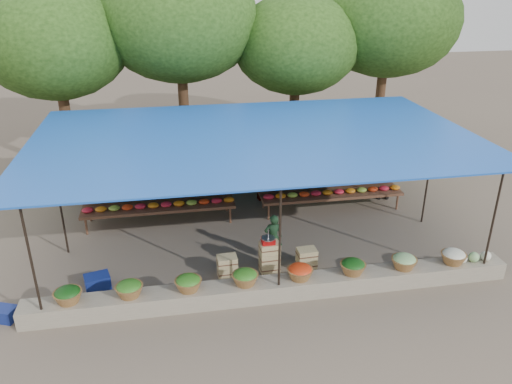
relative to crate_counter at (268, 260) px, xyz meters
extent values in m
plane|color=#67584C|center=(-0.01, 1.75, -0.31)|extent=(60.00, 60.00, 0.00)
cube|color=slate|center=(-0.01, -1.00, -0.11)|extent=(10.60, 0.55, 0.40)
cylinder|color=black|center=(-4.81, -1.15, 1.09)|extent=(0.05, 0.05, 2.80)
cylinder|color=black|center=(-0.01, -1.15, 1.09)|extent=(0.05, 0.05, 2.80)
cylinder|color=black|center=(4.79, -1.15, 1.09)|extent=(0.05, 0.05, 2.80)
cylinder|color=black|center=(-4.81, 1.75, 1.09)|extent=(0.05, 0.05, 2.80)
cylinder|color=black|center=(4.79, 1.75, 1.09)|extent=(0.05, 0.05, 2.80)
cylinder|color=black|center=(-4.81, 4.65, 1.09)|extent=(0.05, 0.05, 2.80)
cylinder|color=black|center=(-0.01, 4.65, 1.09)|extent=(0.05, 0.05, 2.80)
cylinder|color=black|center=(4.79, 4.65, 1.09)|extent=(0.05, 0.05, 2.80)
cube|color=#184EB5|center=(-0.01, 1.75, 2.49)|extent=(10.80, 6.60, 0.04)
cube|color=#184EB5|center=(-0.01, -0.25, 2.31)|extent=(10.80, 2.19, 0.26)
cube|color=#184EB5|center=(-0.01, 3.75, 2.31)|extent=(10.80, 2.19, 0.26)
cylinder|color=#AAA9AF|center=(-0.01, 3.15, 1.71)|extent=(9.60, 0.01, 0.01)
ellipsoid|color=yellow|center=(-4.51, 3.15, 1.43)|extent=(0.23, 0.17, 0.30)
ellipsoid|color=yellow|center=(-3.86, 3.15, 1.43)|extent=(0.23, 0.17, 0.30)
ellipsoid|color=yellow|center=(-3.22, 3.15, 1.43)|extent=(0.23, 0.17, 0.30)
ellipsoid|color=yellow|center=(-2.58, 3.15, 1.43)|extent=(0.23, 0.17, 0.30)
ellipsoid|color=yellow|center=(-1.93, 3.15, 1.43)|extent=(0.23, 0.17, 0.30)
ellipsoid|color=yellow|center=(-1.29, 3.15, 1.43)|extent=(0.23, 0.17, 0.30)
ellipsoid|color=yellow|center=(-0.65, 3.15, 1.43)|extent=(0.23, 0.17, 0.30)
ellipsoid|color=yellow|center=(-0.01, 3.15, 1.43)|extent=(0.23, 0.17, 0.30)
ellipsoid|color=yellow|center=(0.64, 3.15, 1.43)|extent=(0.23, 0.17, 0.30)
ellipsoid|color=yellow|center=(1.28, 3.15, 1.43)|extent=(0.23, 0.17, 0.30)
ellipsoid|color=yellow|center=(1.92, 3.15, 1.43)|extent=(0.23, 0.17, 0.30)
ellipsoid|color=yellow|center=(2.57, 3.15, 1.43)|extent=(0.23, 0.17, 0.30)
ellipsoid|color=yellow|center=(3.21, 3.15, 1.43)|extent=(0.23, 0.17, 0.30)
ellipsoid|color=yellow|center=(3.85, 3.15, 1.43)|extent=(0.23, 0.17, 0.30)
ellipsoid|color=yellow|center=(4.49, 3.15, 1.43)|extent=(0.23, 0.17, 0.30)
ellipsoid|color=#144813|center=(-4.31, -1.00, 0.31)|extent=(0.52, 0.52, 0.23)
ellipsoid|color=#31731E|center=(-3.11, -1.00, 0.31)|extent=(0.52, 0.52, 0.23)
ellipsoid|color=#31731E|center=(-1.91, -1.00, 0.31)|extent=(0.52, 0.52, 0.23)
ellipsoid|color=#31731E|center=(-0.71, -1.00, 0.31)|extent=(0.52, 0.52, 0.23)
ellipsoid|color=red|center=(0.49, -1.00, 0.31)|extent=(0.52, 0.52, 0.23)
ellipsoid|color=#144813|center=(1.69, -1.00, 0.31)|extent=(0.52, 0.52, 0.23)
ellipsoid|color=#87BD76|center=(2.89, -1.00, 0.31)|extent=(0.52, 0.52, 0.23)
ellipsoid|color=beige|center=(4.09, -1.00, 0.31)|extent=(0.52, 0.52, 0.23)
cube|color=#1C4F25|center=(-0.01, 4.90, 0.94)|extent=(10.60, 0.06, 2.50)
cylinder|color=#392715|center=(-5.51, 7.55, 1.67)|extent=(0.36, 0.36, 3.97)
ellipsoid|color=#19350E|center=(-5.51, 7.55, 4.15)|extent=(4.77, 4.77, 3.69)
cylinder|color=#392715|center=(-1.51, 7.95, 1.93)|extent=(0.36, 0.36, 4.48)
ellipsoid|color=#19350E|center=(-1.51, 7.95, 4.73)|extent=(5.39, 5.39, 4.17)
cylinder|color=#392715|center=(2.49, 7.65, 1.55)|extent=(0.36, 0.36, 3.71)
ellipsoid|color=#19350E|center=(2.49, 7.65, 3.87)|extent=(4.47, 4.47, 3.45)
cylinder|color=#392715|center=(5.99, 8.05, 1.87)|extent=(0.36, 0.36, 4.35)
ellipsoid|color=#19350E|center=(5.99, 8.05, 4.59)|extent=(5.24, 5.24, 4.05)
cube|color=#502E20|center=(-2.51, 3.05, 0.19)|extent=(4.20, 0.95, 0.08)
cube|color=#502E20|center=(-2.51, 3.35, 0.47)|extent=(4.20, 0.35, 0.06)
cylinder|color=#502E20|center=(-4.46, 2.65, -0.06)|extent=(0.06, 0.06, 0.50)
cylinder|color=#502E20|center=(-0.56, 2.65, -0.06)|extent=(0.06, 0.06, 0.50)
cylinder|color=#502E20|center=(-4.46, 3.45, -0.06)|extent=(0.06, 0.06, 0.50)
cylinder|color=#502E20|center=(-0.56, 3.45, -0.06)|extent=(0.06, 0.06, 0.50)
ellipsoid|color=red|center=(-4.41, 2.90, 0.29)|extent=(0.31, 0.26, 0.13)
ellipsoid|color=#82A833|center=(-4.41, 3.35, 0.56)|extent=(0.26, 0.22, 0.12)
ellipsoid|color=#CA6E11|center=(-4.06, 2.90, 0.29)|extent=(0.31, 0.26, 0.13)
ellipsoid|color=red|center=(-4.06, 3.35, 0.56)|extent=(0.26, 0.22, 0.12)
ellipsoid|color=#82A833|center=(-3.71, 2.90, 0.29)|extent=(0.31, 0.26, 0.13)
ellipsoid|color=red|center=(-3.71, 3.35, 0.56)|extent=(0.26, 0.22, 0.12)
ellipsoid|color=red|center=(-3.36, 2.90, 0.29)|extent=(0.31, 0.26, 0.13)
ellipsoid|color=#CA6E11|center=(-3.36, 3.35, 0.56)|extent=(0.26, 0.22, 0.12)
ellipsoid|color=red|center=(-3.01, 2.90, 0.29)|extent=(0.31, 0.26, 0.13)
ellipsoid|color=red|center=(-3.01, 3.35, 0.56)|extent=(0.26, 0.22, 0.12)
ellipsoid|color=#CA6E11|center=(-2.66, 2.90, 0.29)|extent=(0.31, 0.26, 0.13)
ellipsoid|color=#CA6E11|center=(-2.66, 3.35, 0.56)|extent=(0.26, 0.22, 0.12)
ellipsoid|color=red|center=(-2.31, 2.90, 0.29)|extent=(0.31, 0.26, 0.13)
ellipsoid|color=#82A833|center=(-2.31, 3.35, 0.56)|extent=(0.26, 0.22, 0.12)
ellipsoid|color=#CA6E11|center=(-1.96, 2.90, 0.29)|extent=(0.31, 0.26, 0.13)
ellipsoid|color=red|center=(-1.96, 3.35, 0.56)|extent=(0.26, 0.22, 0.12)
ellipsoid|color=#82A833|center=(-1.61, 2.90, 0.29)|extent=(0.31, 0.26, 0.13)
ellipsoid|color=red|center=(-1.61, 3.35, 0.56)|extent=(0.26, 0.22, 0.12)
ellipsoid|color=red|center=(-1.26, 2.90, 0.29)|extent=(0.31, 0.26, 0.13)
ellipsoid|color=#CA6E11|center=(-1.26, 3.35, 0.56)|extent=(0.26, 0.22, 0.12)
ellipsoid|color=red|center=(-0.91, 2.90, 0.29)|extent=(0.31, 0.26, 0.13)
ellipsoid|color=red|center=(-0.91, 3.35, 0.56)|extent=(0.26, 0.22, 0.12)
ellipsoid|color=#CA6E11|center=(-0.56, 2.90, 0.29)|extent=(0.31, 0.26, 0.13)
ellipsoid|color=#CA6E11|center=(-0.56, 3.35, 0.56)|extent=(0.26, 0.22, 0.12)
cube|color=#502E20|center=(2.49, 3.05, 0.19)|extent=(4.20, 0.95, 0.08)
cube|color=#502E20|center=(2.49, 3.35, 0.47)|extent=(4.20, 0.35, 0.06)
cylinder|color=#502E20|center=(0.54, 2.65, -0.06)|extent=(0.06, 0.06, 0.50)
cylinder|color=#502E20|center=(4.44, 2.65, -0.06)|extent=(0.06, 0.06, 0.50)
cylinder|color=#502E20|center=(0.54, 3.45, -0.06)|extent=(0.06, 0.06, 0.50)
cylinder|color=#502E20|center=(4.44, 3.45, -0.06)|extent=(0.06, 0.06, 0.50)
ellipsoid|color=red|center=(0.59, 2.90, 0.29)|extent=(0.31, 0.26, 0.13)
ellipsoid|color=#82A833|center=(0.59, 3.35, 0.56)|extent=(0.26, 0.22, 0.12)
ellipsoid|color=#CA6E11|center=(0.94, 2.90, 0.29)|extent=(0.31, 0.26, 0.13)
ellipsoid|color=red|center=(0.94, 3.35, 0.56)|extent=(0.26, 0.22, 0.12)
ellipsoid|color=#82A833|center=(1.29, 2.90, 0.29)|extent=(0.31, 0.26, 0.13)
ellipsoid|color=red|center=(1.29, 3.35, 0.56)|extent=(0.26, 0.22, 0.12)
ellipsoid|color=red|center=(1.64, 2.90, 0.29)|extent=(0.31, 0.26, 0.13)
ellipsoid|color=#CA6E11|center=(1.64, 3.35, 0.56)|extent=(0.26, 0.22, 0.12)
ellipsoid|color=red|center=(1.99, 2.90, 0.29)|extent=(0.31, 0.26, 0.13)
ellipsoid|color=red|center=(1.99, 3.35, 0.56)|extent=(0.26, 0.22, 0.12)
ellipsoid|color=#CA6E11|center=(2.34, 2.90, 0.29)|extent=(0.31, 0.26, 0.13)
ellipsoid|color=#CA6E11|center=(2.34, 3.35, 0.56)|extent=(0.26, 0.22, 0.12)
ellipsoid|color=red|center=(2.69, 2.90, 0.29)|extent=(0.31, 0.26, 0.13)
ellipsoid|color=#82A833|center=(2.69, 3.35, 0.56)|extent=(0.26, 0.22, 0.12)
ellipsoid|color=#CA6E11|center=(3.04, 2.90, 0.29)|extent=(0.31, 0.26, 0.13)
ellipsoid|color=red|center=(3.04, 3.35, 0.56)|extent=(0.26, 0.22, 0.12)
ellipsoid|color=#82A833|center=(3.39, 2.90, 0.29)|extent=(0.31, 0.26, 0.13)
ellipsoid|color=red|center=(3.39, 3.35, 0.56)|extent=(0.26, 0.22, 0.12)
ellipsoid|color=red|center=(3.74, 2.90, 0.29)|extent=(0.31, 0.26, 0.13)
ellipsoid|color=#CA6E11|center=(3.74, 3.35, 0.56)|extent=(0.26, 0.22, 0.12)
ellipsoid|color=red|center=(4.09, 2.90, 0.29)|extent=(0.31, 0.26, 0.13)
ellipsoid|color=red|center=(4.09, 3.35, 0.56)|extent=(0.26, 0.22, 0.12)
ellipsoid|color=#CA6E11|center=(4.44, 2.90, 0.29)|extent=(0.31, 0.26, 0.13)
ellipsoid|color=#CA6E11|center=(4.44, 3.35, 0.56)|extent=(0.26, 0.22, 0.12)
cube|color=tan|center=(-0.97, 0.00, -0.19)|extent=(0.47, 0.36, 0.25)
cube|color=tan|center=(-0.97, 0.00, 0.07)|extent=(0.47, 0.36, 0.25)
cube|color=tan|center=(0.03, 0.00, -0.19)|extent=(0.47, 0.36, 0.25)
cube|color=tan|center=(0.03, 0.00, 0.07)|extent=(0.47, 0.36, 0.25)
cube|color=tan|center=(0.03, 0.00, 0.33)|extent=(0.47, 0.36, 0.25)
cube|color=tan|center=(0.93, 0.00, -0.19)|extent=(0.47, 0.36, 0.25)
cube|color=tan|center=(0.93, 0.00, 0.07)|extent=(0.47, 0.36, 0.25)
cube|color=#AF0E0F|center=(-0.01, 0.00, 0.52)|extent=(0.30, 0.26, 0.12)
cylinder|color=#AAA9AF|center=(-0.01, 0.00, 0.59)|extent=(0.32, 0.32, 0.03)
cylinder|color=#AAA9AF|center=(-0.01, 0.00, 0.69)|extent=(0.03, 0.03, 0.22)
imported|color=#16311C|center=(0.22, 0.52, 0.30)|extent=(0.46, 0.32, 1.22)
imported|color=slate|center=(-4.36, 4.04, 0.59)|extent=(1.04, 0.91, 1.80)
imported|color=slate|center=(0.63, 4.07, 0.50)|extent=(1.19, 0.92, 1.63)
imported|color=slate|center=(4.34, 3.57, 0.58)|extent=(1.11, 0.63, 1.78)
cube|color=navy|center=(-5.63, -0.80, -0.17)|extent=(0.56, 0.49, 0.28)
cube|color=navy|center=(-3.89, 0.02, -0.15)|extent=(0.62, 0.51, 0.32)
camera|label=1|loc=(-2.04, -9.82, 6.19)|focal=35.00mm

